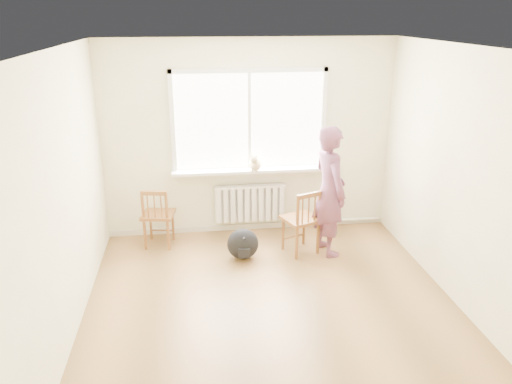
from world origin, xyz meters
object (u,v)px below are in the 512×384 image
object	(u,v)px
person	(329,191)
backpack	(243,244)
chair_left	(158,217)
chair_right	(303,222)
cat	(255,163)

from	to	relation	value
person	backpack	xyz separation A→B (m)	(-1.12, -0.06, -0.64)
person	chair_left	bearing A→B (deg)	66.01
chair_right	chair_left	bearing A→B (deg)	-34.85
chair_left	backpack	xyz separation A→B (m)	(1.09, -0.51, -0.22)
chair_left	person	world-z (taller)	person
person	backpack	bearing A→B (deg)	80.58
chair_right	cat	xyz separation A→B (m)	(-0.54, 0.67, 0.61)
cat	backpack	size ratio (longest dim) A/B	0.94
chair_right	person	size ratio (longest dim) A/B	0.52
backpack	chair_left	bearing A→B (deg)	154.91
person	chair_right	bearing A→B (deg)	77.39
chair_right	cat	distance (m)	1.05
chair_left	cat	size ratio (longest dim) A/B	2.18
chair_left	chair_right	distance (m)	1.93
chair_right	backpack	world-z (taller)	chair_right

